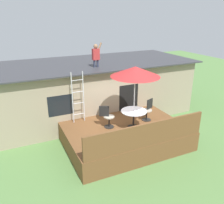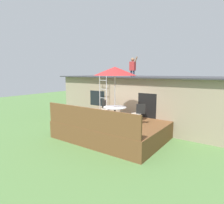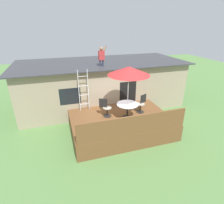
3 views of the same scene
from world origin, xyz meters
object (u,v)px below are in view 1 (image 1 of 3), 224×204
patio_umbrella (135,72)px  person_figure (96,54)px  step_ladder (78,98)px  patio_chair_right (148,110)px  patio_table (134,114)px  patio_chair_left (107,117)px

patio_umbrella → person_figure: bearing=102.2°
patio_umbrella → step_ladder: size_ratio=1.15×
patio_umbrella → person_figure: size_ratio=2.29×
patio_chair_right → person_figure: bearing=-78.9°
patio_chair_right → patio_table: bearing=0.0°
patio_chair_right → patio_umbrella: bearing=0.0°
patio_table → patio_chair_right: 1.05m
step_ladder → patio_chair_right: size_ratio=2.39×
patio_chair_left → patio_chair_right: 1.90m
patio_table → person_figure: (-0.56, 2.60, 2.08)m
person_figure → patio_chair_right: (1.51, -2.18, -2.21)m
patio_table → step_ladder: 2.42m
step_ladder → person_figure: 2.30m
step_ladder → patio_chair_right: 3.06m
patio_chair_left → patio_chair_right: same height
step_ladder → patio_chair_left: 1.48m
patio_table → patio_chair_left: 1.08m
patio_umbrella → person_figure: person_figure is taller
patio_chair_left → person_figure: bearing=107.6°
patio_table → patio_umbrella: (0.00, 0.00, 1.76)m
step_ladder → patio_chair_left: size_ratio=2.39×
patio_chair_left → patio_chair_right: bearing=25.4°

